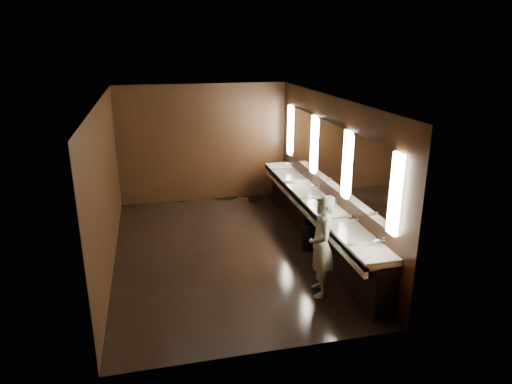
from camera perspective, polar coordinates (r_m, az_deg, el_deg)
floor at (r=8.62m, az=-3.84°, el=-7.32°), size 6.00×6.00×0.00m
ceiling at (r=7.82m, az=-4.29°, el=11.49°), size 4.00×6.00×0.02m
wall_back at (r=10.99m, az=-6.61°, el=6.03°), size 4.00×0.02×2.80m
wall_front at (r=5.36m, az=1.22°, el=-7.44°), size 4.00×0.02×2.80m
wall_left at (r=8.05m, az=-18.23°, el=0.61°), size 0.02×6.00×2.80m
wall_right at (r=8.64m, az=9.17°, el=2.48°), size 0.02×6.00×2.80m
sink_counter at (r=8.85m, az=7.63°, el=-3.23°), size 0.55×5.40×1.01m
mirror_band at (r=8.54m, az=9.16°, el=4.74°), size 0.06×5.03×1.15m
person at (r=6.98m, az=8.18°, el=-6.70°), size 0.48×0.64×1.60m
trash_bin at (r=8.63m, az=6.85°, el=-5.45°), size 0.37×0.37×0.53m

